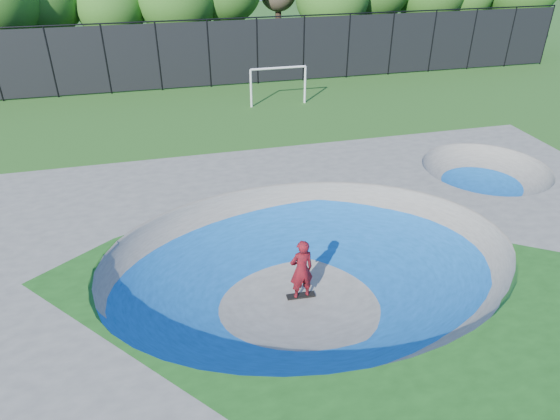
# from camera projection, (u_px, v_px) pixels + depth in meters

# --- Properties ---
(ground) EXTENTS (120.00, 120.00, 0.00)m
(ground) POSITION_uv_depth(u_px,v_px,m) (309.00, 298.00, 13.62)
(ground) COLOR #235517
(ground) RESTS_ON ground
(skate_deck) EXTENTS (22.00, 14.00, 1.50)m
(skate_deck) POSITION_uv_depth(u_px,v_px,m) (310.00, 276.00, 13.24)
(skate_deck) COLOR gray
(skate_deck) RESTS_ON ground
(skater) EXTENTS (0.71, 0.51, 1.81)m
(skater) POSITION_uv_depth(u_px,v_px,m) (301.00, 270.00, 13.21)
(skater) COLOR red
(skater) RESTS_ON ground
(skateboard) EXTENTS (0.79, 0.25, 0.05)m
(skateboard) POSITION_uv_depth(u_px,v_px,m) (301.00, 296.00, 13.65)
(skateboard) COLOR black
(skateboard) RESTS_ON ground
(soccer_goal) EXTENTS (3.21, 0.12, 2.12)m
(soccer_goal) POSITION_uv_depth(u_px,v_px,m) (278.00, 79.00, 27.43)
(soccer_goal) COLOR white
(soccer_goal) RESTS_ON ground
(fence) EXTENTS (48.09, 0.09, 4.04)m
(fence) POSITION_uv_depth(u_px,v_px,m) (209.00, 53.00, 30.24)
(fence) COLOR black
(fence) RESTS_ON ground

